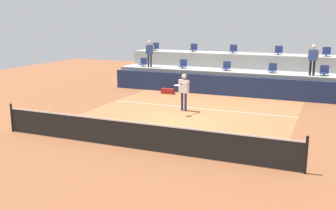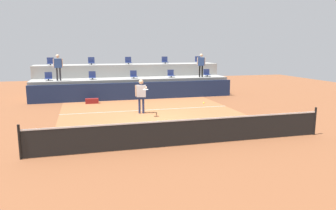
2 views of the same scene
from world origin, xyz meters
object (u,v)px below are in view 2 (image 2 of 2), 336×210
(spectator_leaning_on_rail, at_px, (58,65))
(tennis_ball, at_px, (204,103))
(stadium_chair_lower_far_right, at_px, (207,73))
(equipment_bag, at_px, (92,101))
(stadium_chair_lower_center, at_px, (134,75))
(stadium_chair_upper_far_right, at_px, (198,60))
(stadium_chair_upper_center, at_px, (128,61))
(tennis_player, at_px, (141,93))
(stadium_chair_lower_right, at_px, (171,74))
(stadium_chair_upper_far_left, at_px, (50,62))
(stadium_chair_upper_right, at_px, (165,61))
(spectator_in_grey, at_px, (201,63))
(stadium_chair_lower_far_left, at_px, (48,77))
(stadium_chair_upper_left, at_px, (91,62))
(stadium_chair_lower_left, at_px, (92,76))

(spectator_leaning_on_rail, relative_size, tennis_ball, 23.92)
(stadium_chair_lower_far_right, xyz_separation_m, equipment_bag, (-8.11, -1.99, -1.31))
(stadium_chair_lower_center, xyz_separation_m, stadium_chair_upper_far_right, (5.26, 1.80, 0.85))
(stadium_chair_upper_center, relative_size, tennis_player, 0.30)
(stadium_chair_lower_right, distance_m, equipment_bag, 5.95)
(stadium_chair_lower_far_right, bearing_deg, stadium_chair_lower_right, 180.00)
(stadium_chair_lower_center, height_order, stadium_chair_lower_right, same)
(stadium_chair_upper_far_left, height_order, stadium_chair_upper_right, same)
(stadium_chair_lower_center, height_order, spectator_leaning_on_rail, spectator_leaning_on_rail)
(stadium_chair_upper_center, relative_size, spectator_in_grey, 0.32)
(spectator_in_grey, bearing_deg, tennis_ball, -110.02)
(stadium_chair_lower_far_right, bearing_deg, stadium_chair_upper_far_right, 90.02)
(stadium_chair_lower_far_right, height_order, stadium_chair_upper_far_right, stadium_chair_upper_far_right)
(spectator_leaning_on_rail, bearing_deg, tennis_ball, -49.87)
(stadium_chair_lower_center, distance_m, stadium_chair_lower_right, 2.60)
(stadium_chair_lower_far_left, bearing_deg, stadium_chair_lower_right, 0.00)
(stadium_chair_lower_far_right, relative_size, spectator_in_grey, 0.32)
(stadium_chair_lower_far_right, xyz_separation_m, spectator_leaning_on_rail, (-10.00, -0.38, 0.76))
(stadium_chair_upper_center, relative_size, stadium_chair_upper_right, 1.00)
(stadium_chair_upper_far_left, distance_m, stadium_chair_upper_far_right, 10.63)
(stadium_chair_upper_far_right, xyz_separation_m, tennis_ball, (-3.44, -9.97, -1.44))
(stadium_chair_upper_left, bearing_deg, spectator_in_grey, -16.59)
(stadium_chair_lower_center, xyz_separation_m, stadium_chair_upper_right, (2.64, 1.80, 0.85))
(spectator_leaning_on_rail, height_order, spectator_in_grey, spectator_leaning_on_rail)
(equipment_bag, bearing_deg, stadium_chair_upper_far_left, 123.62)
(stadium_chair_lower_left, xyz_separation_m, stadium_chair_lower_center, (2.70, 0.00, 0.00))
(stadium_chair_lower_right, xyz_separation_m, stadium_chair_upper_left, (-5.27, 1.80, 0.85))
(stadium_chair_lower_far_left, distance_m, stadium_chair_upper_far_left, 1.99)
(stadium_chair_upper_center, distance_m, spectator_in_grey, 5.22)
(stadium_chair_upper_right, bearing_deg, stadium_chair_lower_left, -161.37)
(tennis_player, bearing_deg, stadium_chair_lower_center, 84.73)
(stadium_chair_lower_center, xyz_separation_m, spectator_in_grey, (4.66, -0.38, 0.75))
(stadium_chair_lower_right, relative_size, stadium_chair_lower_far_right, 1.00)
(stadium_chair_lower_far_left, height_order, stadium_chair_lower_center, same)
(stadium_chair_upper_left, distance_m, spectator_leaning_on_rail, 3.01)
(stadium_chair_lower_far_left, xyz_separation_m, equipment_bag, (2.54, -1.99, -1.31))
(tennis_ball, bearing_deg, stadium_chair_upper_right, 85.34)
(stadium_chair_lower_far_left, distance_m, stadium_chair_lower_center, 5.39)
(stadium_chair_upper_right, relative_size, tennis_player, 0.30)
(stadium_chair_lower_left, bearing_deg, tennis_player, -68.75)
(stadium_chair_upper_far_left, bearing_deg, tennis_player, -56.79)
(stadium_chair_lower_far_right, bearing_deg, stadium_chair_upper_right, 145.55)
(stadium_chair_upper_left, xyz_separation_m, stadium_chair_upper_far_right, (7.93, 0.00, 0.00))
(stadium_chair_upper_left, xyz_separation_m, stadium_chair_upper_center, (2.59, 0.00, 0.00))
(stadium_chair_lower_center, xyz_separation_m, tennis_player, (-0.52, -5.61, -0.41))
(stadium_chair_lower_right, bearing_deg, stadium_chair_upper_far_right, 34.07)
(stadium_chair_lower_right, xyz_separation_m, spectator_in_grey, (2.06, -0.38, 0.75))
(stadium_chair_lower_right, height_order, stadium_chair_upper_far_right, stadium_chair_upper_far_right)
(tennis_player, distance_m, spectator_in_grey, 7.45)
(stadium_chair_lower_far_right, relative_size, equipment_bag, 0.68)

